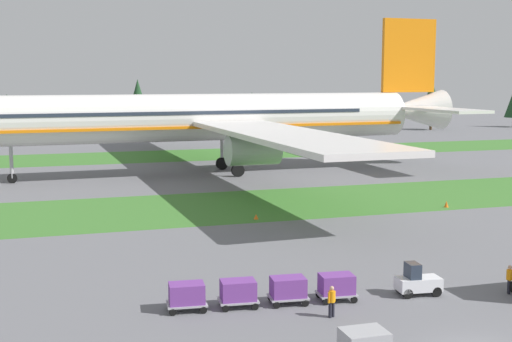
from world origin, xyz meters
TOP-DOWN VIEW (x-y plane):
  - grass_strip_near at (0.00, 39.62)m, footprint 320.00×17.12m
  - grass_strip_far at (0.00, 85.85)m, footprint 320.00×17.12m
  - airliner at (2.72, 62.81)m, footprint 70.49×86.14m
  - baggage_tug at (1.70, 8.76)m, footprint 2.72×1.55m
  - cargo_dolly_lead at (-3.30, 9.25)m, footprint 2.34×1.71m
  - cargo_dolly_second at (-6.19, 9.54)m, footprint 2.34×1.71m
  - cargo_dolly_third at (-9.07, 9.83)m, footprint 2.34×1.71m
  - cargo_dolly_fourth at (-11.96, 10.11)m, footprint 2.34×1.71m
  - ground_crew_marshaller at (7.11, 7.37)m, footprint 0.36×0.49m
  - ground_crew_loader at (-4.71, 6.73)m, footprint 0.52×0.36m
  - taxiway_marker_0 at (18.96, 32.52)m, footprint 0.44×0.44m
  - taxiway_marker_1 at (-0.91, 32.64)m, footprint 0.44×0.44m
  - distant_tree_line at (10.44, 123.46)m, footprint 202.58×8.94m

SIDE VIEW (x-z plane):
  - grass_strip_near at x=0.00m, z-range 0.00..0.01m
  - grass_strip_far at x=0.00m, z-range 0.00..0.01m
  - taxiway_marker_1 at x=-0.91m, z-range 0.00..0.46m
  - taxiway_marker_0 at x=18.96m, z-range 0.00..0.63m
  - baggage_tug at x=1.70m, z-range -0.17..1.80m
  - cargo_dolly_lead at x=-3.30m, z-range 0.14..1.69m
  - cargo_dolly_second at x=-6.19m, z-range 0.14..1.69m
  - cargo_dolly_third at x=-9.07m, z-range 0.14..1.69m
  - cargo_dolly_fourth at x=-11.96m, z-range 0.14..1.69m
  - ground_crew_marshaller at x=7.11m, z-range 0.08..1.82m
  - ground_crew_loader at x=-4.71m, z-range 0.08..1.82m
  - distant_tree_line at x=10.44m, z-range 0.54..13.03m
  - airliner at x=2.72m, z-range -3.02..18.23m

